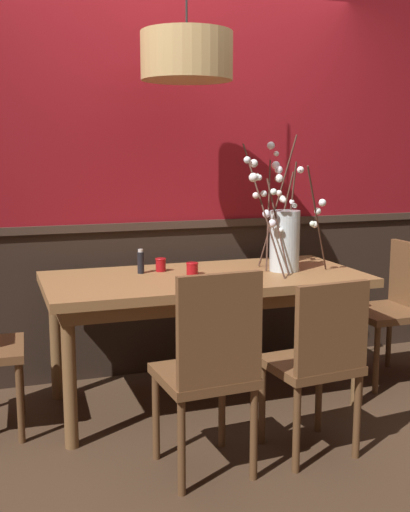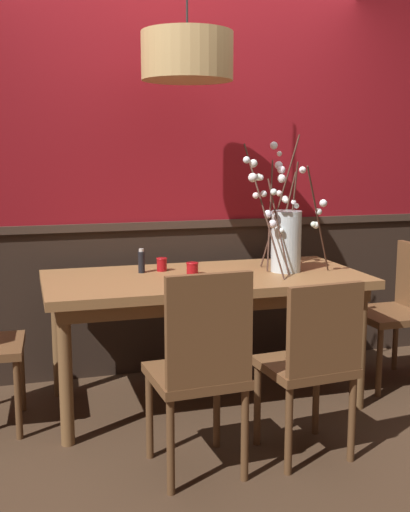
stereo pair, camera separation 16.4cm
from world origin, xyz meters
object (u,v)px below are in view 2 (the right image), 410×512
(dining_table, at_px, (205,290))
(vase_with_blossoms, at_px, (285,237))
(chair_far_side_left, at_px, (138,288))
(pendant_lamp, at_px, (187,57))
(chair_head_east_end, at_px, (400,305))
(candle_holder_nearer_center, at_px, (162,264))
(chair_near_side_left, at_px, (201,365))
(chair_far_side_right, at_px, (208,287))
(candle_holder_nearer_edge, at_px, (192,268))
(condiment_bottle, at_px, (142,261))
(chair_near_side_right, at_px, (312,359))

(dining_table, bearing_deg, vase_with_blossoms, -2.39)
(chair_far_side_left, distance_m, pendant_lamp, 1.68)
(chair_head_east_end, bearing_deg, candle_holder_nearer_center, 171.91)
(chair_near_side_left, relative_size, chair_far_side_right, 1.09)
(chair_near_side_left, xyz_separation_m, candle_holder_nearer_edge, (0.20, 0.88, 0.27))
(candle_holder_nearer_center, xyz_separation_m, condiment_bottle, (-0.13, -0.02, 0.03))
(condiment_bottle, bearing_deg, chair_near_side_right, -57.49)
(chair_far_side_right, bearing_deg, condiment_bottle, -131.86)
(chair_head_east_end, distance_m, chair_far_side_right, 1.35)
(chair_far_side_left, xyz_separation_m, chair_head_east_end, (1.54, -0.89, -0.02))
(condiment_bottle, height_order, pendant_lamp, pendant_lamp)
(dining_table, relative_size, chair_near_side_right, 2.07)
(chair_head_east_end, distance_m, condiment_bottle, 1.69)
(chair_far_side_right, distance_m, chair_near_side_right, 1.68)
(chair_far_side_left, relative_size, chair_near_side_right, 1.05)
(dining_table, xyz_separation_m, candle_holder_nearer_edge, (-0.07, 0.03, 0.12))
(chair_near_side_left, distance_m, candle_holder_nearer_center, 1.07)
(pendant_lamp, bearing_deg, chair_head_east_end, -4.50)
(candle_holder_nearer_center, distance_m, pendant_lamp, 1.20)
(candle_holder_nearer_edge, height_order, condiment_bottle, condiment_bottle)
(chair_far_side_right, height_order, condiment_bottle, condiment_bottle)
(pendant_lamp, bearing_deg, candle_holder_nearer_edge, -76.71)
(candle_holder_nearer_edge, bearing_deg, candle_holder_nearer_center, 133.27)
(vase_with_blossoms, height_order, candle_holder_nearer_center, vase_with_blossoms)
(chair_near_side_right, relative_size, pendant_lamp, 0.92)
(chair_far_side_left, bearing_deg, candle_holder_nearer_edge, -78.24)
(dining_table, relative_size, chair_far_side_left, 1.97)
(chair_head_east_end, relative_size, chair_near_side_right, 1.01)
(condiment_bottle, bearing_deg, chair_far_side_left, 81.83)
(dining_table, xyz_separation_m, chair_head_east_end, (1.30, -0.02, -0.18))
(dining_table, relative_size, condiment_bottle, 12.77)
(vase_with_blossoms, bearing_deg, condiment_bottle, 167.03)
(chair_far_side_left, xyz_separation_m, chair_far_side_right, (0.51, -0.02, -0.03))
(chair_far_side_right, distance_m, candle_holder_nearer_center, 0.88)
(chair_far_side_right, relative_size, pendant_lamp, 0.93)
(chair_near_side_right, height_order, candle_holder_nearer_center, chair_near_side_right)
(chair_near_side_left, bearing_deg, chair_head_east_end, 27.63)
(chair_near_side_left, height_order, chair_far_side_left, chair_near_side_left)
(chair_far_side_right, height_order, vase_with_blossoms, vase_with_blossoms)
(candle_holder_nearer_center, bearing_deg, condiment_bottle, -170.75)
(dining_table, relative_size, vase_with_blossoms, 2.27)
(chair_far_side_right, height_order, pendant_lamp, pendant_lamp)
(chair_near_side_left, relative_size, chair_head_east_end, 1.09)
(chair_near_side_right, bearing_deg, chair_far_side_right, 90.84)
(chair_near_side_right, xyz_separation_m, condiment_bottle, (-0.63, 1.00, 0.34))
(chair_near_side_left, xyz_separation_m, chair_far_side_left, (0.02, 1.71, -0.01))
(candle_holder_nearer_center, bearing_deg, dining_table, -41.80)
(dining_table, relative_size, candle_holder_nearer_center, 23.03)
(chair_head_east_end, height_order, vase_with_blossoms, vase_with_blossoms)
(condiment_bottle, relative_size, pendant_lamp, 0.15)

